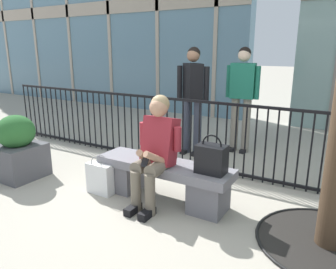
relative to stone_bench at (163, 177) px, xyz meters
The scene contains 9 objects.
ground_plane 0.27m from the stone_bench, ahead, with size 60.00×60.00×0.00m, color #A8A091.
stone_bench is the anchor object (origin of this frame).
seated_person_with_phone 0.40m from the stone_bench, 98.43° to the right, with size 0.52×0.66×1.21m.
handbag_on_bench 0.67m from the stone_bench, ahead, with size 0.30×0.20×0.40m.
shopping_bag 0.78m from the stone_bench, 160.54° to the right, with size 0.33×0.13×0.47m.
bystander_at_railing 2.32m from the stone_bench, 86.16° to the left, with size 0.55×0.29×1.71m.
bystander_further_back 1.88m from the stone_bench, 106.19° to the left, with size 0.55×0.42×1.71m.
plaza_railing 1.09m from the stone_bench, 90.00° to the left, with size 7.79×0.04×1.01m.
planter 2.06m from the stone_bench, 168.21° to the right, with size 0.58×0.58×0.85m.
Camera 1 is at (1.78, -2.87, 1.68)m, focal length 34.19 mm.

